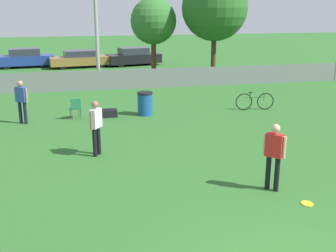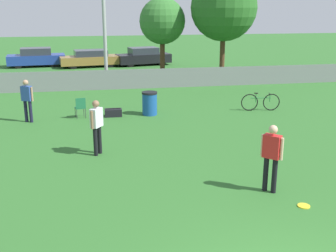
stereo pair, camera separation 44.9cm
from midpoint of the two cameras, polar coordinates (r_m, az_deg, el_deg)
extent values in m
cube|color=gray|center=(23.89, -1.95, 6.44)|extent=(24.26, 0.03, 1.10)
cylinder|color=#4C331E|center=(27.85, -0.29, 9.24)|extent=(0.32, 0.32, 2.45)
sphere|color=#33702D|center=(27.67, -0.30, 14.04)|extent=(2.94, 2.94, 2.94)
cylinder|color=#4C331E|center=(27.43, 7.83, 9.40)|extent=(0.32, 0.32, 2.84)
sphere|color=#286023|center=(27.24, 8.07, 15.60)|extent=(4.12, 4.12, 4.12)
cylinder|color=black|center=(13.31, -8.85, -2.12)|extent=(0.13, 0.13, 0.91)
cylinder|color=black|center=(13.49, -8.32, -1.84)|extent=(0.13, 0.13, 0.91)
cube|color=silver|center=(13.19, -8.72, 1.13)|extent=(0.42, 0.47, 0.59)
sphere|color=#8C664C|center=(13.08, -8.80, 2.98)|extent=(0.22, 0.22, 0.22)
cylinder|color=#8C664C|center=(12.99, -9.31, 0.79)|extent=(0.08, 0.08, 0.57)
cylinder|color=#8C664C|center=(13.39, -8.13, 1.31)|extent=(0.08, 0.08, 0.57)
cylinder|color=black|center=(11.07, 14.23, -6.28)|extent=(0.13, 0.13, 0.91)
cylinder|color=black|center=(10.99, 15.36, -6.52)|extent=(0.13, 0.13, 0.91)
cube|color=red|center=(10.77, 15.08, -2.70)|extent=(0.45, 0.46, 0.59)
sphere|color=#D8AD8C|center=(10.64, 15.25, -0.47)|extent=(0.22, 0.22, 0.22)
cylinder|color=#D8AD8C|center=(10.86, 13.84, -2.55)|extent=(0.08, 0.08, 0.57)
cylinder|color=#D8AD8C|center=(10.70, 16.32, -3.03)|extent=(0.08, 0.08, 0.57)
cylinder|color=#191933|center=(17.69, -17.42, 1.87)|extent=(0.13, 0.13, 0.88)
cylinder|color=#191933|center=(17.81, -18.01, 1.91)|extent=(0.13, 0.13, 0.88)
cube|color=#2D4C9E|center=(17.60, -17.92, 4.22)|extent=(0.46, 0.38, 0.59)
sphere|color=tan|center=(17.52, -18.04, 5.62)|extent=(0.22, 0.22, 0.22)
cylinder|color=tan|center=(17.46, -17.26, 4.13)|extent=(0.08, 0.08, 0.57)
cylinder|color=tan|center=(17.73, -18.56, 4.20)|extent=(0.08, 0.08, 0.57)
cylinder|color=yellow|center=(10.66, 19.08, -10.20)|extent=(0.29, 0.29, 0.03)
torus|color=yellow|center=(10.66, 19.09, -10.19)|extent=(0.29, 0.29, 0.03)
cylinder|color=#333338|center=(18.19, -10.64, 1.95)|extent=(0.02, 0.02, 0.41)
cylinder|color=#333338|center=(18.13, -11.76, 1.84)|extent=(0.02, 0.02, 0.41)
cylinder|color=#333338|center=(17.85, -10.40, 1.69)|extent=(0.02, 0.02, 0.41)
cylinder|color=#333338|center=(17.78, -11.54, 1.57)|extent=(0.02, 0.02, 0.41)
cube|color=#1E663F|center=(17.93, -11.13, 2.45)|extent=(0.49, 0.49, 0.03)
cube|color=#1E663F|center=(17.70, -11.04, 3.04)|extent=(0.41, 0.11, 0.43)
torus|color=black|center=(19.15, 11.64, 3.15)|extent=(0.76, 0.14, 0.76)
torus|color=black|center=(19.42, 14.47, 3.15)|extent=(0.76, 0.14, 0.76)
cylinder|color=#267238|center=(19.24, 13.10, 3.72)|extent=(0.91, 0.15, 0.04)
cylinder|color=#267238|center=(19.18, 12.48, 3.72)|extent=(0.03, 0.03, 0.39)
cylinder|color=#267238|center=(19.36, 14.29, 3.72)|extent=(0.03, 0.03, 0.36)
cube|color=black|center=(19.14, 12.52, 4.36)|extent=(0.17, 0.08, 0.04)
cylinder|color=black|center=(19.32, 14.32, 4.24)|extent=(0.08, 0.44, 0.03)
cylinder|color=#194C99|center=(18.07, -1.79, 2.96)|extent=(0.63, 0.63, 0.92)
cylinder|color=black|center=(17.96, -1.80, 4.51)|extent=(0.66, 0.66, 0.08)
cube|color=black|center=(17.98, -6.71, 1.80)|extent=(0.71, 0.39, 0.32)
cube|color=black|center=(17.93, -6.73, 2.35)|extent=(0.61, 0.04, 0.02)
cylinder|color=black|center=(34.70, -14.81, 8.59)|extent=(0.66, 0.25, 0.64)
cylinder|color=black|center=(33.18, -14.72, 8.27)|extent=(0.66, 0.25, 0.64)
cylinder|color=black|center=(34.74, -19.16, 8.24)|extent=(0.66, 0.25, 0.64)
cylinder|color=black|center=(33.22, -19.27, 7.91)|extent=(0.66, 0.25, 0.64)
cube|color=navy|center=(33.90, -17.02, 8.63)|extent=(4.38, 2.18, 0.69)
cube|color=#2D333D|center=(33.84, -17.11, 9.65)|extent=(2.34, 1.76, 0.52)
cylinder|color=black|center=(33.77, -7.77, 8.77)|extent=(0.65, 0.27, 0.63)
cylinder|color=black|center=(32.30, -7.27, 8.45)|extent=(0.65, 0.27, 0.63)
cylinder|color=black|center=(33.38, -12.62, 8.44)|extent=(0.65, 0.27, 0.63)
cylinder|color=black|center=(31.89, -12.33, 8.11)|extent=(0.65, 0.27, 0.63)
cube|color=olive|center=(32.78, -10.00, 8.80)|extent=(4.78, 2.36, 0.61)
cube|color=#2D333D|center=(32.72, -10.05, 9.71)|extent=(2.57, 1.85, 0.45)
cylinder|color=black|center=(34.43, -1.30, 9.03)|extent=(0.63, 0.30, 0.61)
cylinder|color=black|center=(33.09, -0.42, 8.74)|extent=(0.63, 0.30, 0.61)
cylinder|color=black|center=(33.64, -5.44, 8.79)|extent=(0.63, 0.30, 0.61)
cylinder|color=black|center=(32.27, -4.71, 8.49)|extent=(0.63, 0.30, 0.61)
cube|color=black|center=(33.31, -2.95, 9.14)|extent=(4.37, 2.45, 0.67)
cube|color=#2D333D|center=(33.24, -2.97, 10.15)|extent=(2.39, 1.86, 0.50)
camera|label=1|loc=(0.22, -88.99, 0.29)|focal=45.00mm
camera|label=2|loc=(0.22, 91.01, -0.29)|focal=45.00mm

